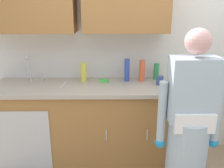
% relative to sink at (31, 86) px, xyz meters
% --- Properties ---
extents(kitchen_wall_with_uppers, '(4.80, 0.44, 2.70)m').
position_rel_sink_xyz_m(kitchen_wall_with_uppers, '(0.96, 0.29, 0.55)').
color(kitchen_wall_with_uppers, silver).
rests_on(kitchen_wall_with_uppers, ground).
extents(counter_cabinet, '(1.90, 0.62, 0.90)m').
position_rel_sink_xyz_m(counter_cabinet, '(0.55, -0.01, -0.48)').
color(counter_cabinet, '#9E6B38').
rests_on(counter_cabinet, ground).
extents(countertop, '(1.96, 0.66, 0.04)m').
position_rel_sink_xyz_m(countertop, '(0.55, -0.01, -0.01)').
color(countertop, '#A8A093').
rests_on(countertop, counter_cabinet).
extents(sink, '(0.50, 0.36, 0.35)m').
position_rel_sink_xyz_m(sink, '(0.00, 0.00, 0.00)').
color(sink, '#B7BABF').
rests_on(sink, counter_cabinet).
extents(person_at_sink, '(0.55, 0.34, 1.62)m').
position_rel_sink_xyz_m(person_at_sink, '(1.53, -0.75, -0.23)').
color(person_at_sink, white).
rests_on(person_at_sink, ground).
extents(bottle_dish_liquid, '(0.06, 0.06, 0.20)m').
position_rel_sink_xyz_m(bottle_dish_liquid, '(1.42, 0.20, 0.11)').
color(bottle_dish_liquid, '#2D8C4C').
rests_on(bottle_dish_liquid, countertop).
extents(bottle_water_tall, '(0.07, 0.07, 0.22)m').
position_rel_sink_xyz_m(bottle_water_tall, '(0.57, 0.14, 0.12)').
color(bottle_water_tall, '#D8D14C').
rests_on(bottle_water_tall, countertop).
extents(bottle_water_short, '(0.06, 0.06, 0.26)m').
position_rel_sink_xyz_m(bottle_water_short, '(1.07, 0.15, 0.14)').
color(bottle_water_short, '#334CB2').
rests_on(bottle_water_short, countertop).
extents(bottle_soap, '(0.07, 0.07, 0.25)m').
position_rel_sink_xyz_m(bottle_soap, '(1.25, 0.14, 0.14)').
color(bottle_soap, '#E05933').
rests_on(bottle_soap, countertop).
extents(cup_by_sink, '(0.08, 0.08, 0.10)m').
position_rel_sink_xyz_m(cup_by_sink, '(1.43, -0.01, 0.06)').
color(cup_by_sink, '#33478C').
rests_on(cup_by_sink, countertop).
extents(knife_on_counter, '(0.04, 0.24, 0.01)m').
position_rel_sink_xyz_m(knife_on_counter, '(0.36, 0.03, 0.02)').
color(knife_on_counter, silver).
rests_on(knife_on_counter, countertop).
extents(sponge, '(0.11, 0.07, 0.03)m').
position_rel_sink_xyz_m(sponge, '(0.81, 0.11, 0.03)').
color(sponge, '#4CBF4C').
rests_on(sponge, countertop).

